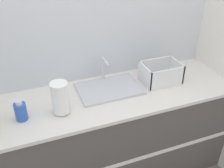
{
  "coord_description": "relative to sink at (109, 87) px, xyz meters",
  "views": [
    {
      "loc": [
        -0.61,
        -1.34,
        2.12
      ],
      "look_at": [
        0.01,
        0.29,
        1.04
      ],
      "focal_mm": 42.0,
      "sensor_mm": 36.0,
      "label": 1
    }
  ],
  "objects": [
    {
      "name": "sink",
      "position": [
        0.0,
        0.0,
        0.0
      ],
      "size": [
        0.52,
        0.35,
        0.24
      ],
      "color": "silver",
      "rests_on": "counter_cabinet"
    },
    {
      "name": "paper_towel_roll",
      "position": [
        -0.43,
        -0.17,
        0.11
      ],
      "size": [
        0.13,
        0.13,
        0.25
      ],
      "color": "#4C4C51",
      "rests_on": "counter_cabinet"
    },
    {
      "name": "dish_rack",
      "position": [
        0.46,
        -0.04,
        0.05
      ],
      "size": [
        0.32,
        0.23,
        0.18
      ],
      "color": "white",
      "rests_on": "counter_cabinet"
    },
    {
      "name": "counter_cabinet",
      "position": [
        -0.03,
        -0.08,
        -0.47
      ],
      "size": [
        2.15,
        0.66,
        0.92
      ],
      "color": "#514C47",
      "rests_on": "ground_plane"
    },
    {
      "name": "wall_back",
      "position": [
        -0.03,
        0.27,
        0.37
      ],
      "size": [
        4.52,
        0.06,
        2.6
      ],
      "color": "silver",
      "rests_on": "ground_plane"
    },
    {
      "name": "bottle_blue",
      "position": [
        -0.71,
        -0.15,
        0.05
      ],
      "size": [
        0.08,
        0.08,
        0.16
      ],
      "color": "#2D56B7",
      "rests_on": "counter_cabinet"
    }
  ]
}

